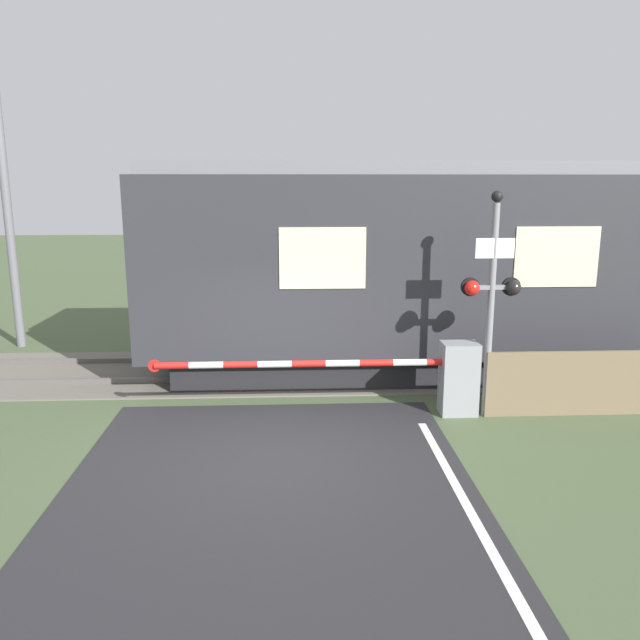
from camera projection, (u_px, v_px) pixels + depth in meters
name	position (u px, v px, depth m)	size (l,w,h in m)	color
ground_plane	(272.00, 454.00, 8.90)	(80.00, 80.00, 0.00)	#475638
track_bed	(278.00, 370.00, 12.83)	(36.00, 3.20, 0.13)	#666056
train	(523.00, 267.00, 12.60)	(15.05, 3.16, 4.18)	black
crossing_barrier	(435.00, 376.00, 10.33)	(5.39, 0.44, 1.23)	gray
signal_post	(492.00, 292.00, 9.96)	(0.97, 0.26, 3.68)	gray
catenary_pole	(5.00, 196.00, 14.05)	(0.20, 1.90, 6.74)	slate
roadside_fence	(602.00, 383.00, 10.32)	(3.90, 0.06, 1.10)	#726047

